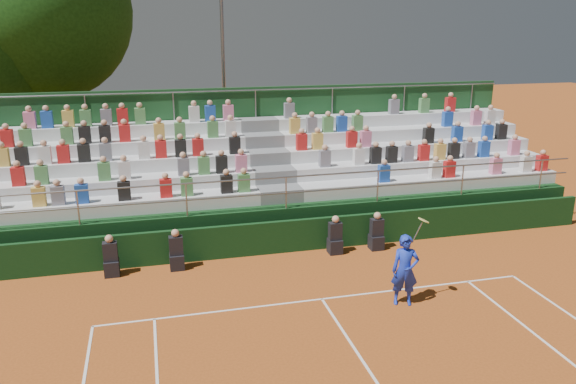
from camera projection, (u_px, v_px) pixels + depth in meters
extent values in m
plane|color=#A9501C|center=(322.00, 299.00, 14.09)|extent=(90.00, 90.00, 0.00)
cube|color=white|center=(322.00, 299.00, 14.09)|extent=(11.00, 0.06, 0.01)
cube|color=white|center=(370.00, 373.00, 11.12)|extent=(0.06, 6.40, 0.01)
cube|color=black|center=(290.00, 236.00, 16.92)|extent=(20.00, 0.15, 1.00)
cube|color=black|center=(112.00, 268.00, 15.38)|extent=(0.40, 0.40, 0.44)
cube|color=black|center=(110.00, 252.00, 15.24)|extent=(0.38, 0.25, 0.55)
sphere|color=tan|center=(109.00, 239.00, 15.13)|extent=(0.22, 0.22, 0.22)
cube|color=black|center=(177.00, 262.00, 15.79)|extent=(0.40, 0.40, 0.44)
cube|color=black|center=(176.00, 246.00, 15.65)|extent=(0.38, 0.25, 0.55)
sphere|color=tan|center=(175.00, 233.00, 15.54)|extent=(0.22, 0.22, 0.22)
cube|color=black|center=(335.00, 246.00, 16.88)|extent=(0.40, 0.40, 0.44)
cube|color=black|center=(335.00, 231.00, 16.74)|extent=(0.38, 0.25, 0.55)
sphere|color=tan|center=(336.00, 219.00, 16.63)|extent=(0.22, 0.22, 0.22)
cube|color=black|center=(376.00, 242.00, 17.19)|extent=(0.40, 0.40, 0.44)
cube|color=black|center=(377.00, 227.00, 17.05)|extent=(0.38, 0.25, 0.55)
sphere|color=tan|center=(377.00, 216.00, 16.95)|extent=(0.22, 0.22, 0.22)
cube|color=black|center=(269.00, 202.00, 19.77)|extent=(20.00, 5.20, 1.20)
cube|color=silver|center=(105.00, 207.00, 16.74)|extent=(9.30, 0.85, 0.42)
cube|color=silver|center=(431.00, 183.00, 19.24)|extent=(9.30, 0.85, 0.42)
cube|color=slate|center=(279.00, 194.00, 17.99)|extent=(1.40, 0.85, 0.42)
cube|color=silver|center=(106.00, 185.00, 17.40)|extent=(9.30, 0.85, 0.42)
cube|color=silver|center=(420.00, 165.00, 19.90)|extent=(9.30, 0.85, 0.42)
cube|color=slate|center=(274.00, 175.00, 18.65)|extent=(1.40, 0.85, 0.42)
cube|color=silver|center=(106.00, 166.00, 18.07)|extent=(9.30, 0.85, 0.42)
cube|color=silver|center=(410.00, 149.00, 20.57)|extent=(9.30, 0.85, 0.42)
cube|color=slate|center=(268.00, 157.00, 19.32)|extent=(1.40, 0.85, 0.42)
cube|color=silver|center=(106.00, 148.00, 18.74)|extent=(9.30, 0.85, 0.42)
cube|color=silver|center=(401.00, 133.00, 21.24)|extent=(9.30, 0.85, 0.42)
cube|color=slate|center=(263.00, 140.00, 19.99)|extent=(1.40, 0.85, 0.42)
cube|color=silver|center=(106.00, 131.00, 19.41)|extent=(9.30, 0.85, 0.42)
cube|color=silver|center=(392.00, 119.00, 21.91)|extent=(9.30, 0.85, 0.42)
cube|color=slate|center=(258.00, 124.00, 20.66)|extent=(1.40, 0.85, 0.42)
cube|color=#1B4722|center=(256.00, 145.00, 21.40)|extent=(20.00, 0.12, 4.40)
cylinder|color=gray|center=(286.00, 177.00, 16.95)|extent=(20.00, 0.05, 0.05)
cylinder|color=gray|center=(255.00, 90.00, 20.71)|extent=(20.00, 0.05, 0.05)
cube|color=gold|center=(39.00, 197.00, 16.04)|extent=(0.36, 0.24, 0.56)
cube|color=slate|center=(58.00, 195.00, 16.16)|extent=(0.36, 0.24, 0.56)
cube|color=#1E4CB2|center=(82.00, 194.00, 16.32)|extent=(0.36, 0.24, 0.56)
cube|color=black|center=(124.00, 191.00, 16.59)|extent=(0.36, 0.24, 0.56)
cube|color=red|center=(166.00, 188.00, 16.88)|extent=(0.36, 0.24, 0.56)
cube|color=#4C8C4C|center=(187.00, 187.00, 17.02)|extent=(0.36, 0.24, 0.56)
cube|color=black|center=(227.00, 184.00, 17.31)|extent=(0.36, 0.24, 0.56)
cube|color=#4C8C4C|center=(244.00, 183.00, 17.43)|extent=(0.36, 0.24, 0.56)
cube|color=red|center=(18.00, 176.00, 16.56)|extent=(0.36, 0.24, 0.56)
cube|color=#4C8C4C|center=(42.00, 175.00, 16.71)|extent=(0.36, 0.24, 0.56)
cube|color=#4C8C4C|center=(104.00, 171.00, 17.13)|extent=(0.36, 0.24, 0.56)
cube|color=silver|center=(124.00, 170.00, 17.27)|extent=(0.36, 0.24, 0.56)
cube|color=slate|center=(183.00, 167.00, 17.69)|extent=(0.36, 0.24, 0.56)
cube|color=#4C8C4C|center=(204.00, 165.00, 17.84)|extent=(0.36, 0.24, 0.56)
cube|color=black|center=(222.00, 164.00, 17.97)|extent=(0.36, 0.24, 0.56)
cube|color=pink|center=(241.00, 163.00, 18.12)|extent=(0.36, 0.24, 0.56)
cube|color=gold|center=(3.00, 157.00, 17.10)|extent=(0.36, 0.24, 0.56)
cube|color=black|center=(22.00, 156.00, 17.23)|extent=(0.36, 0.24, 0.56)
cube|color=silver|center=(45.00, 155.00, 17.38)|extent=(0.36, 0.24, 0.56)
cube|color=red|center=(63.00, 154.00, 17.51)|extent=(0.36, 0.24, 0.56)
cube|color=black|center=(84.00, 153.00, 17.65)|extent=(0.36, 0.24, 0.56)
cube|color=slate|center=(106.00, 152.00, 17.80)|extent=(0.36, 0.24, 0.56)
cube|color=silver|center=(144.00, 150.00, 18.08)|extent=(0.36, 0.24, 0.56)
cube|color=red|center=(161.00, 149.00, 18.21)|extent=(0.36, 0.24, 0.56)
cube|color=black|center=(181.00, 148.00, 18.35)|extent=(0.36, 0.24, 0.56)
cube|color=red|center=(198.00, 147.00, 18.48)|extent=(0.36, 0.24, 0.56)
cube|color=black|center=(235.00, 145.00, 18.77)|extent=(0.36, 0.24, 0.56)
cube|color=red|center=(7.00, 138.00, 17.77)|extent=(0.36, 0.24, 0.56)
cube|color=#4C8C4C|center=(26.00, 138.00, 17.90)|extent=(0.36, 0.24, 0.56)
cube|color=#4C8C4C|center=(67.00, 136.00, 18.19)|extent=(0.36, 0.24, 0.56)
cube|color=black|center=(85.00, 135.00, 18.32)|extent=(0.36, 0.24, 0.56)
cube|color=black|center=(105.00, 134.00, 18.47)|extent=(0.36, 0.24, 0.56)
cube|color=red|center=(125.00, 133.00, 18.61)|extent=(0.36, 0.24, 0.56)
cube|color=gold|center=(159.00, 132.00, 18.87)|extent=(0.36, 0.24, 0.56)
cube|color=#4C8C4C|center=(180.00, 131.00, 19.03)|extent=(0.36, 0.24, 0.56)
cube|color=#4C8C4C|center=(213.00, 129.00, 19.29)|extent=(0.36, 0.24, 0.56)
cube|color=silver|center=(231.00, 129.00, 19.44)|extent=(0.36, 0.24, 0.56)
cube|color=pink|center=(30.00, 120.00, 18.58)|extent=(0.36, 0.24, 0.56)
cube|color=#1E4CB2|center=(47.00, 120.00, 18.70)|extent=(0.36, 0.24, 0.56)
cube|color=gold|center=(68.00, 119.00, 18.86)|extent=(0.36, 0.24, 0.56)
cube|color=#4C8C4C|center=(86.00, 118.00, 18.99)|extent=(0.36, 0.24, 0.56)
cube|color=slate|center=(106.00, 117.00, 19.14)|extent=(0.36, 0.24, 0.56)
cube|color=red|center=(123.00, 117.00, 19.27)|extent=(0.36, 0.24, 0.56)
cube|color=#4C8C4C|center=(140.00, 116.00, 19.40)|extent=(0.36, 0.24, 0.56)
cube|color=silver|center=(194.00, 114.00, 19.84)|extent=(0.36, 0.24, 0.56)
cube|color=#1E4CB2|center=(210.00, 113.00, 19.97)|extent=(0.36, 0.24, 0.56)
cube|color=pink|center=(228.00, 113.00, 20.12)|extent=(0.36, 0.24, 0.56)
cube|color=#1E4CB2|center=(384.00, 173.00, 18.53)|extent=(0.36, 0.24, 0.56)
cube|color=silver|center=(435.00, 170.00, 18.96)|extent=(0.36, 0.24, 0.56)
cube|color=red|center=(449.00, 169.00, 19.09)|extent=(0.36, 0.24, 0.56)
cube|color=pink|center=(496.00, 166.00, 19.50)|extent=(0.36, 0.24, 0.56)
cube|color=silver|center=(526.00, 164.00, 19.79)|extent=(0.36, 0.24, 0.56)
cube|color=red|center=(542.00, 163.00, 19.94)|extent=(0.36, 0.24, 0.56)
cube|color=slate|center=(325.00, 158.00, 18.78)|extent=(0.36, 0.24, 0.56)
cube|color=silver|center=(359.00, 156.00, 19.06)|extent=(0.36, 0.24, 0.56)
cube|color=black|center=(375.00, 155.00, 19.20)|extent=(0.36, 0.24, 0.56)
cube|color=black|center=(392.00, 154.00, 19.34)|extent=(0.36, 0.24, 0.56)
cube|color=slate|center=(408.00, 154.00, 19.48)|extent=(0.36, 0.24, 0.56)
cube|color=red|center=(424.00, 153.00, 19.63)|extent=(0.36, 0.24, 0.56)
cube|color=gold|center=(440.00, 152.00, 19.77)|extent=(0.36, 0.24, 0.56)
cube|color=black|center=(454.00, 151.00, 19.90)|extent=(0.36, 0.24, 0.56)
cube|color=slate|center=(469.00, 150.00, 20.04)|extent=(0.36, 0.24, 0.56)
cube|color=#1E4CB2|center=(484.00, 149.00, 20.18)|extent=(0.36, 0.24, 0.56)
cube|color=pink|center=(514.00, 147.00, 20.47)|extent=(0.36, 0.24, 0.56)
cube|color=red|center=(302.00, 142.00, 19.31)|extent=(0.36, 0.24, 0.56)
cube|color=gold|center=(317.00, 141.00, 19.45)|extent=(0.36, 0.24, 0.56)
cube|color=red|center=(352.00, 139.00, 19.74)|extent=(0.36, 0.24, 0.56)
cube|color=pink|center=(366.00, 139.00, 19.86)|extent=(0.36, 0.24, 0.56)
cube|color=black|center=(428.00, 135.00, 20.43)|extent=(0.36, 0.24, 0.56)
cube|color=#1E4CB2|center=(457.00, 134.00, 20.71)|extent=(0.36, 0.24, 0.56)
cube|color=#1E4CB2|center=(487.00, 132.00, 21.00)|extent=(0.36, 0.24, 0.56)
cube|color=black|center=(501.00, 132.00, 21.14)|extent=(0.36, 0.24, 0.56)
cube|color=gold|center=(295.00, 126.00, 19.98)|extent=(0.36, 0.24, 0.56)
cube|color=slate|center=(312.00, 125.00, 20.12)|extent=(0.36, 0.24, 0.56)
cube|color=#4C8C4C|center=(328.00, 124.00, 20.27)|extent=(0.36, 0.24, 0.56)
cube|color=#1E4CB2|center=(342.00, 124.00, 20.39)|extent=(0.36, 0.24, 0.56)
cube|color=#4C8C4C|center=(357.00, 123.00, 20.53)|extent=(0.36, 0.24, 0.56)
cube|color=#1E4CB2|center=(447.00, 119.00, 21.38)|extent=(0.36, 0.24, 0.56)
cube|color=pink|center=(476.00, 118.00, 21.67)|extent=(0.36, 0.24, 0.56)
cube|color=silver|center=(490.00, 117.00, 21.81)|extent=(0.36, 0.24, 0.56)
cube|color=slate|center=(289.00, 111.00, 20.65)|extent=(0.36, 0.24, 0.56)
cube|color=slate|center=(394.00, 107.00, 21.62)|extent=(0.36, 0.24, 0.56)
cube|color=#4C8C4C|center=(424.00, 106.00, 21.92)|extent=(0.36, 0.24, 0.56)
cube|color=red|center=(450.00, 105.00, 22.18)|extent=(0.36, 0.24, 0.56)
imported|color=#1A33C6|center=(405.00, 270.00, 13.62)|extent=(0.75, 0.61, 1.79)
cylinder|color=gray|center=(417.00, 233.00, 13.41)|extent=(0.26, 0.03, 0.51)
cylinder|color=#E5D866|center=(424.00, 220.00, 13.36)|extent=(0.26, 0.28, 0.14)
cylinder|color=#3B2615|center=(54.00, 132.00, 24.59)|extent=(0.50, 0.50, 4.16)
sphere|color=#11380F|center=(39.00, 11.00, 23.13)|extent=(7.50, 7.50, 7.50)
cylinder|color=gray|center=(224.00, 84.00, 25.31)|extent=(0.16, 0.16, 8.08)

